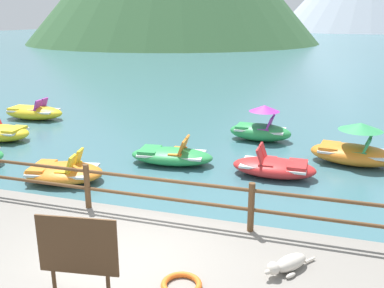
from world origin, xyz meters
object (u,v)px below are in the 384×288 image
(life_ring, at_px, (181,285))
(pedal_boat_7, at_px, (261,129))
(pedal_boat_2, at_px, (1,132))
(pedal_boat_6, at_px, (63,172))
(pedal_boat_4, at_px, (34,112))
(pedal_boat_1, at_px, (354,150))
(pedal_boat_0, at_px, (274,167))
(pedal_boat_5, at_px, (171,156))
(dog_resting, at_px, (287,264))
(sign_board, at_px, (78,247))

(life_ring, bearing_deg, pedal_boat_7, 91.44)
(pedal_boat_2, relative_size, pedal_boat_6, 0.93)
(pedal_boat_4, bearing_deg, pedal_boat_6, -47.68)
(pedal_boat_1, height_order, pedal_boat_4, pedal_boat_1)
(pedal_boat_1, xyz_separation_m, pedal_boat_6, (-7.49, -3.76, -0.18))
(pedal_boat_0, xyz_separation_m, pedal_boat_7, (-0.89, 3.42, 0.17))
(life_ring, bearing_deg, pedal_boat_6, 139.40)
(pedal_boat_5, bearing_deg, pedal_boat_0, -2.13)
(pedal_boat_2, xyz_separation_m, pedal_boat_7, (8.80, 2.76, 0.14))
(pedal_boat_0, bearing_deg, pedal_boat_4, 160.42)
(pedal_boat_4, height_order, pedal_boat_5, pedal_boat_4)
(pedal_boat_1, xyz_separation_m, pedal_boat_2, (-11.82, -1.05, -0.13))
(pedal_boat_7, bearing_deg, pedal_boat_6, -129.22)
(pedal_boat_6, bearing_deg, pedal_boat_5, 43.27)
(dog_resting, height_order, pedal_boat_4, pedal_boat_4)
(life_ring, xyz_separation_m, pedal_boat_7, (-0.24, 9.51, -0.02))
(pedal_boat_4, bearing_deg, pedal_boat_5, -25.81)
(pedal_boat_4, bearing_deg, pedal_boat_2, -72.40)
(life_ring, xyz_separation_m, pedal_boat_5, (-2.41, 6.20, -0.19))
(pedal_boat_7, bearing_deg, pedal_boat_4, 177.78)
(dog_resting, height_order, pedal_boat_5, pedal_boat_5)
(pedal_boat_0, relative_size, pedal_boat_4, 0.86)
(sign_board, height_order, pedal_boat_6, sign_board)
(dog_resting, bearing_deg, pedal_boat_1, 79.05)
(pedal_boat_1, relative_size, pedal_boat_5, 1.03)
(life_ring, height_order, pedal_boat_5, pedal_boat_5)
(sign_board, distance_m, pedal_boat_6, 5.72)
(life_ring, bearing_deg, dog_resting, 31.67)
(pedal_boat_7, bearing_deg, pedal_boat_0, -75.40)
(life_ring, bearing_deg, sign_board, -158.98)
(pedal_boat_0, bearing_deg, pedal_boat_7, 104.60)
(dog_resting, distance_m, life_ring, 1.70)
(pedal_boat_0, height_order, pedal_boat_6, pedal_boat_0)
(dog_resting, xyz_separation_m, pedal_boat_7, (-1.68, 8.61, -0.09))
(pedal_boat_0, distance_m, pedal_boat_7, 3.54)
(sign_board, bearing_deg, pedal_boat_7, 83.64)
(pedal_boat_5, bearing_deg, pedal_boat_7, 56.76)
(dog_resting, xyz_separation_m, pedal_boat_2, (-10.48, 5.85, -0.23))
(pedal_boat_1, xyz_separation_m, pedal_boat_5, (-5.19, -1.60, -0.17))
(dog_resting, relative_size, pedal_boat_5, 0.33)
(pedal_boat_2, xyz_separation_m, pedal_boat_4, (-1.00, 3.14, 0.02))
(life_ring, bearing_deg, pedal_boat_0, 83.87)
(life_ring, distance_m, pedal_boat_7, 9.51)
(sign_board, height_order, pedal_boat_5, sign_board)
(sign_board, bearing_deg, pedal_boat_6, 126.33)
(pedal_boat_7, bearing_deg, dog_resting, -78.93)
(pedal_boat_0, height_order, pedal_boat_7, pedal_boat_7)
(life_ring, height_order, pedal_boat_1, pedal_boat_1)
(pedal_boat_1, height_order, pedal_boat_6, pedal_boat_1)
(dog_resting, distance_m, pedal_boat_4, 14.58)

